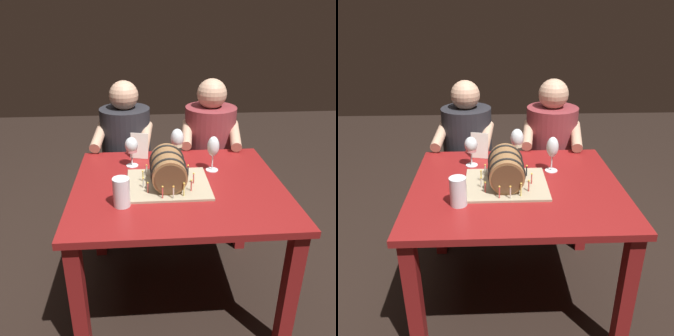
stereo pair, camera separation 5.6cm
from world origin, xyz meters
TOP-DOWN VIEW (x-y plane):
  - ground_plane at (0.00, 0.00)m, footprint 8.00×8.00m
  - dining_table at (0.00, 0.00)m, footprint 1.12×0.97m
  - barrel_cake at (-0.06, -0.01)m, footprint 0.43×0.38m
  - wine_glass_rose at (-0.25, 0.26)m, footprint 0.08×0.08m
  - wine_glass_empty at (0.21, 0.16)m, footprint 0.07×0.07m
  - wine_glass_white at (0.03, 0.32)m, footprint 0.08×0.08m
  - beer_pint at (-0.29, -0.20)m, footprint 0.08×0.08m
  - menu_card at (-0.20, 0.38)m, footprint 0.11×0.05m
  - person_seated_left at (-0.30, 0.71)m, footprint 0.42×0.51m
  - person_seated_right at (0.30, 0.71)m, footprint 0.44×0.52m

SIDE VIEW (x-z plane):
  - ground_plane at x=0.00m, z-range 0.00..0.00m
  - person_seated_left at x=-0.30m, z-range -0.04..1.13m
  - person_seated_right at x=0.30m, z-range -0.03..1.14m
  - dining_table at x=0.00m, z-range 0.26..1.01m
  - beer_pint at x=-0.29m, z-range 0.75..0.89m
  - menu_card at x=-0.20m, z-range 0.75..0.91m
  - barrel_cake at x=-0.06m, z-range 0.74..0.93m
  - wine_glass_rose at x=-0.25m, z-range 0.78..0.96m
  - wine_glass_white at x=0.03m, z-range 0.79..0.99m
  - wine_glass_empty at x=0.21m, z-range 0.79..1.00m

